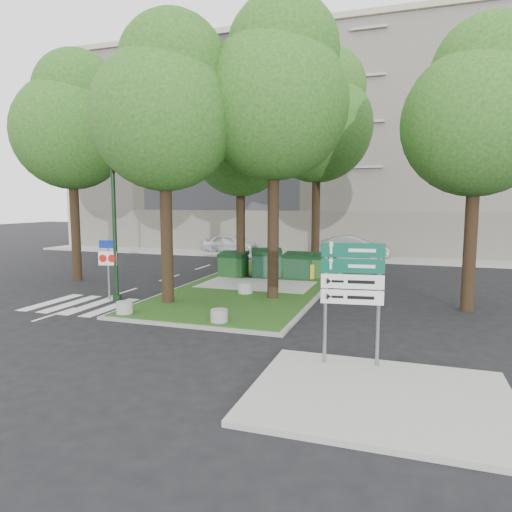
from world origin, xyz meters
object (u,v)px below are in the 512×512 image
at_px(tree_median_near_left, 167,104).
at_px(car_silver, 354,247).
at_px(dumpster_c, 298,266).
at_px(dumpster_d, 323,266).
at_px(bollard_mid, 245,288).
at_px(tree_median_far, 319,116).
at_px(directional_sign, 352,284).
at_px(traffic_sign_pole, 108,259).
at_px(tree_street_left, 73,121).
at_px(dumpster_a, 233,264).
at_px(car_white, 231,244).
at_px(litter_bin, 310,271).
at_px(tree_median_near_right, 277,90).
at_px(street_lamp, 114,200).
at_px(bollard_left, 125,307).
at_px(tree_median_mid, 242,137).
at_px(bollard_right, 219,316).
at_px(tree_street_right, 480,108).
at_px(dumpster_b, 267,263).

bearing_deg(tree_median_near_left, car_silver, 73.52).
height_order(dumpster_c, dumpster_d, dumpster_c).
bearing_deg(bollard_mid, tree_median_far, 77.10).
xyz_separation_m(dumpster_c, directional_sign, (3.89, -11.35, 1.25)).
xyz_separation_m(traffic_sign_pole, directional_sign, (9.91, -4.57, 0.38)).
bearing_deg(dumpster_d, tree_street_left, -172.56).
bearing_deg(tree_median_near_left, dumpster_a, 89.23).
bearing_deg(dumpster_c, car_white, 130.08).
xyz_separation_m(dumpster_c, litter_bin, (0.61, 0.01, -0.26)).
distance_m(tree_median_near_right, street_lamp, 7.44).
xyz_separation_m(tree_median_far, directional_sign, (3.47, -14.06, -6.33)).
height_order(tree_median_near_right, bollard_left, tree_median_near_right).
relative_size(car_white, car_silver, 0.90).
relative_size(tree_street_left, car_white, 2.62).
height_order(tree_median_near_right, car_white, tree_median_near_right).
bearing_deg(tree_street_left, bollard_mid, -6.65).
distance_m(tree_median_mid, car_white, 13.08).
xyz_separation_m(tree_median_far, bollard_right, (-0.87, -11.56, -8.01)).
xyz_separation_m(dumpster_c, bollard_left, (-3.91, -8.85, -0.42)).
xyz_separation_m(tree_street_left, car_white, (2.71, 13.44, -6.94)).
bearing_deg(bollard_mid, traffic_sign_pole, -153.24).
distance_m(tree_street_left, dumpster_c, 12.82).
height_order(car_white, car_silver, car_silver).
xyz_separation_m(tree_street_left, litter_bin, (10.89, 3.30, -7.18)).
bearing_deg(tree_median_far, bollard_left, -110.50).
height_order(tree_street_right, bollard_left, tree_street_right).
bearing_deg(tree_median_near_left, directional_sign, -32.43).
bearing_deg(tree_street_right, bollard_right, -149.28).
relative_size(dumpster_b, dumpster_c, 1.25).
relative_size(tree_street_right, dumpster_b, 5.64).
distance_m(tree_median_near_left, dumpster_d, 10.87).
xyz_separation_m(dumpster_a, car_white, (-4.37, 10.71, -0.01)).
bearing_deg(tree_median_mid, car_silver, 66.40).
xyz_separation_m(tree_street_right, car_white, (-14.79, 14.44, -6.27)).
bearing_deg(car_silver, bollard_mid, 166.20).
height_order(tree_median_near_left, street_lamp, tree_median_near_left).
relative_size(litter_bin, street_lamp, 0.11).
relative_size(tree_median_near_right, dumpster_a, 8.06).
bearing_deg(car_silver, car_white, 85.37).
xyz_separation_m(bollard_right, car_silver, (2.08, 18.66, 0.45)).
bearing_deg(tree_street_right, directional_sign, -115.23).
distance_m(tree_median_near_right, bollard_right, 8.71).
height_order(tree_street_right, dumpster_d, tree_street_right).
bearing_deg(tree_median_far, bollard_mid, -102.90).
xyz_separation_m(tree_street_left, bollard_right, (9.83, -5.56, -7.34)).
bearing_deg(street_lamp, car_silver, 66.04).
xyz_separation_m(tree_median_mid, street_lamp, (-2.93, -6.42, -3.05)).
bearing_deg(litter_bin, tree_median_near_left, -119.77).
bearing_deg(tree_street_right, dumpster_b, 154.45).
xyz_separation_m(bollard_mid, directional_sign, (5.09, -7.00, 1.65)).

